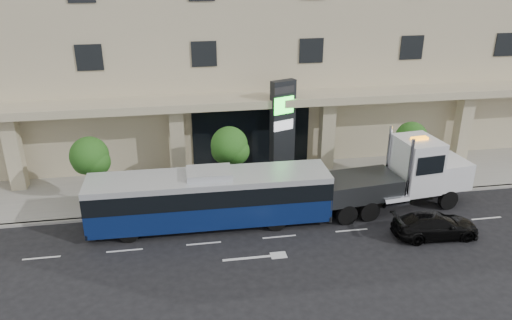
# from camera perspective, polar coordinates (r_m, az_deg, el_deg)

# --- Properties ---
(ground) EXTENTS (120.00, 120.00, 0.00)m
(ground) POSITION_cam_1_polar(r_m,az_deg,el_deg) (28.03, 2.04, -7.19)
(ground) COLOR black
(ground) RESTS_ON ground
(sidewalk) EXTENTS (120.00, 6.00, 0.15)m
(sidewalk) POSITION_cam_1_polar(r_m,az_deg,el_deg) (32.35, 0.28, -2.72)
(sidewalk) COLOR gray
(sidewalk) RESTS_ON ground
(curb) EXTENTS (120.00, 0.30, 0.15)m
(curb) POSITION_cam_1_polar(r_m,az_deg,el_deg) (29.71, 1.27, -5.17)
(curb) COLOR gray
(curb) RESTS_ON ground
(convention_center) EXTENTS (60.00, 17.60, 20.00)m
(convention_center) POSITION_cam_1_polar(r_m,az_deg,el_deg) (39.73, -2.36, 16.91)
(convention_center) COLOR #C3B592
(convention_center) RESTS_ON ground
(tree_left) EXTENTS (2.27, 2.20, 4.22)m
(tree_left) POSITION_cam_1_polar(r_m,az_deg,el_deg) (29.87, -18.43, 0.18)
(tree_left) COLOR #422B19
(tree_left) RESTS_ON sidewalk
(tree_mid) EXTENTS (2.28, 2.20, 4.38)m
(tree_mid) POSITION_cam_1_polar(r_m,az_deg,el_deg) (29.55, -3.01, 1.43)
(tree_mid) COLOR #422B19
(tree_mid) RESTS_ON sidewalk
(tree_right) EXTENTS (2.10, 2.00, 4.04)m
(tree_right) POSITION_cam_1_polar(r_m,az_deg,el_deg) (32.86, 17.34, 2.21)
(tree_right) COLOR #422B19
(tree_right) RESTS_ON sidewalk
(city_bus) EXTENTS (13.04, 2.92, 3.29)m
(city_bus) POSITION_cam_1_polar(r_m,az_deg,el_deg) (27.18, -5.29, -4.27)
(city_bus) COLOR black
(city_bus) RESTS_ON ground
(tow_truck) EXTENTS (10.28, 3.47, 4.66)m
(tow_truck) POSITION_cam_1_polar(r_m,az_deg,el_deg) (30.14, 16.23, -1.82)
(tow_truck) COLOR #2D3033
(tow_truck) RESTS_ON ground
(black_sedan) EXTENTS (4.62, 2.02, 1.32)m
(black_sedan) POSITION_cam_1_polar(r_m,az_deg,el_deg) (28.11, 19.81, -7.02)
(black_sedan) COLOR black
(black_sedan) RESTS_ON ground
(signage_pylon) EXTENTS (1.71, 1.13, 6.51)m
(signage_pylon) POSITION_cam_1_polar(r_m,az_deg,el_deg) (32.01, 3.04, 3.49)
(signage_pylon) COLOR black
(signage_pylon) RESTS_ON sidewalk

